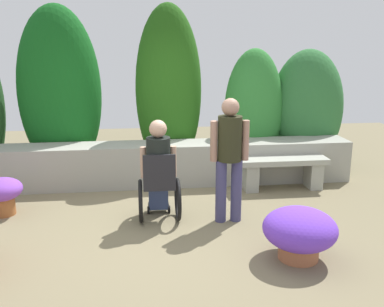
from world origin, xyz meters
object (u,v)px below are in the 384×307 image
(person_standing_companion, at_px, (229,152))
(flower_pot_red_accent, at_px, (2,193))
(flower_pot_terracotta_by_wall, at_px, (300,232))
(stone_bench, at_px, (282,169))
(person_in_wheelchair, at_px, (159,174))

(person_standing_companion, distance_m, flower_pot_red_accent, 3.07)
(flower_pot_terracotta_by_wall, bearing_deg, stone_bench, 76.35)
(flower_pot_terracotta_by_wall, xyz_separation_m, flower_pot_red_accent, (-3.51, 1.66, -0.00))
(person_standing_companion, bearing_deg, person_in_wheelchair, 174.75)
(person_standing_companion, height_order, flower_pot_red_accent, person_standing_companion)
(flower_pot_red_accent, bearing_deg, person_in_wheelchair, -11.41)
(person_in_wheelchair, height_order, person_standing_companion, person_standing_companion)
(person_in_wheelchair, bearing_deg, flower_pot_red_accent, 165.08)
(person_standing_companion, relative_size, flower_pot_terracotta_by_wall, 2.02)
(person_standing_companion, bearing_deg, flower_pot_terracotta_by_wall, -59.15)
(stone_bench, bearing_deg, person_standing_companion, -134.97)
(flower_pot_red_accent, bearing_deg, flower_pot_terracotta_by_wall, -25.32)
(person_standing_companion, relative_size, flower_pot_red_accent, 2.93)
(stone_bench, relative_size, person_in_wheelchair, 1.04)
(stone_bench, xyz_separation_m, person_standing_companion, (-1.09, -1.16, 0.60))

